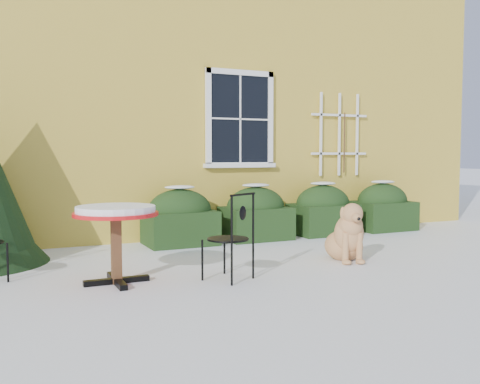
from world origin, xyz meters
name	(u,v)px	position (x,y,z in m)	size (l,w,h in m)	color
ground	(277,277)	(0.00, 0.00, 0.00)	(80.00, 80.00, 0.00)	white
house	(130,74)	(0.00, 7.00, 3.22)	(12.40, 8.40, 6.40)	yellow
hedge_row	(290,213)	(1.65, 2.55, 0.40)	(4.95, 0.80, 0.91)	black
bistro_table	(116,219)	(-1.71, 0.46, 0.70)	(0.90, 0.90, 0.84)	black
patio_chair_near	(231,237)	(-0.53, 0.09, 0.48)	(0.58, 0.58, 0.96)	black
dog	(347,237)	(1.26, 0.42, 0.32)	(0.63, 0.84, 0.79)	tan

